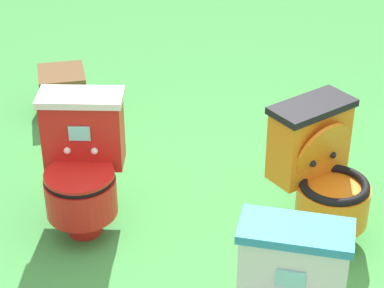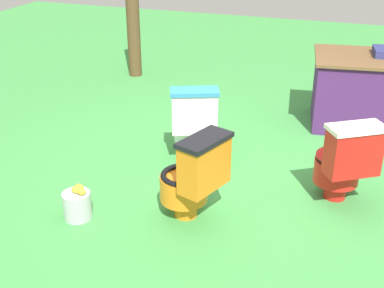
# 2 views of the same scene
# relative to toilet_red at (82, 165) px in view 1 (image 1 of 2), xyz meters

# --- Properties ---
(ground) EXTENTS (14.00, 14.00, 0.00)m
(ground) POSITION_rel_toilet_red_xyz_m (-0.83, 0.04, -0.37)
(ground) COLOR #429947
(toilet_red) EXTENTS (0.61, 0.63, 0.73)m
(toilet_red) POSITION_rel_toilet_red_xyz_m (0.00, 0.00, 0.00)
(toilet_red) COLOR red
(toilet_red) RESTS_ON ground
(toilet_orange) EXTENTS (0.60, 0.54, 0.73)m
(toilet_orange) POSITION_rel_toilet_red_xyz_m (-1.05, -0.63, 0.00)
(toilet_orange) COLOR orange
(toilet_orange) RESTS_ON ground
(small_crate) EXTENTS (0.45, 0.45, 0.31)m
(small_crate) POSITION_rel_toilet_red_xyz_m (0.97, -0.86, -0.21)
(small_crate) COLOR brown
(small_crate) RESTS_ON ground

